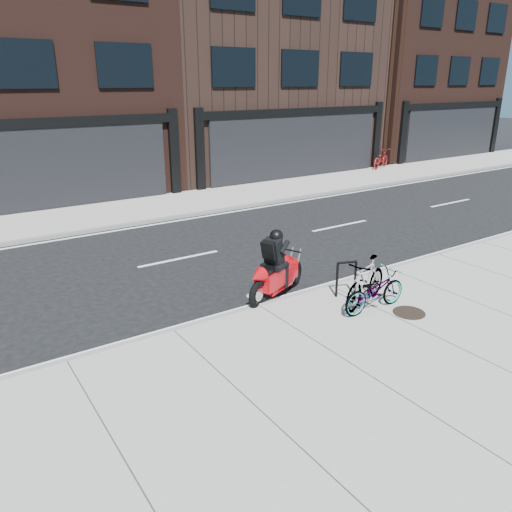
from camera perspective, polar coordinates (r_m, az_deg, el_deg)
ground at (r=12.30m, az=-4.77°, el=-2.96°), size 120.00×120.00×0.00m
sidewalk_near at (r=8.70m, az=11.94°, el=-13.00°), size 60.00×6.00×0.13m
sidewalk_far at (r=19.12m, az=-16.23°, el=4.71°), size 60.00×3.50×0.13m
building_mideast at (r=28.99m, az=-1.62°, el=22.55°), size 12.00×10.00×12.50m
building_east at (r=36.83m, az=15.63°, el=21.62°), size 10.00×10.00×13.00m
bike_rack at (r=11.17m, az=10.29°, el=-2.21°), size 0.46×0.20×0.82m
bicycle_front at (r=10.63m, az=13.40°, el=-3.89°), size 1.63×0.58×0.86m
bicycle_rear at (r=10.82m, az=12.44°, el=-2.89°), size 1.78×1.00×1.03m
motorcycle at (r=11.24m, az=2.66°, el=-1.49°), size 2.07×1.10×1.63m
bicycle_far at (r=28.50m, az=14.07°, el=10.73°), size 2.04×1.38×1.01m
manhole_cover at (r=10.84m, az=17.09°, el=-6.20°), size 0.86×0.86×0.02m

